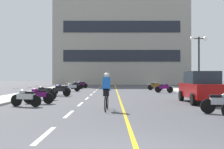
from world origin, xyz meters
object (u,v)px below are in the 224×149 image
street_lamp_mid (200,51)px  motorcycle_10 (157,86)px  parked_car_near (203,87)px  motorcycle_11 (78,85)px  motorcycle_4 (40,95)px  motorcycle_6 (61,90)px  motorcycle_3 (27,97)px  motorcycle_2 (223,102)px  motorcycle_5 (45,93)px  motorcycle_7 (62,89)px  motorcycle_12 (82,85)px  motorcycle_8 (165,88)px  motorcycle_13 (83,84)px  cyclist_rider (108,91)px  motorcycle_9 (73,87)px

street_lamp_mid → motorcycle_10: (-2.43, 7.71, -3.17)m
parked_car_near → motorcycle_11: bearing=117.8°
street_lamp_mid → parked_car_near: 8.01m
motorcycle_4 → motorcycle_6: 5.89m
motorcycle_3 → motorcycle_6: (0.34, 7.33, 0.00)m
motorcycle_6 → motorcycle_11: size_ratio=0.98×
motorcycle_2 → motorcycle_11: bearing=111.4°
parked_car_near → motorcycle_6: 10.65m
street_lamp_mid → motorcycle_6: bearing=-170.9°
motorcycle_5 → motorcycle_7: (0.18, 5.00, 0.00)m
motorcycle_7 → motorcycle_12: 13.06m
motorcycle_8 → motorcycle_5: bearing=-139.7°
motorcycle_5 → motorcycle_10: same height
motorcycle_13 → cyclist_rider: bearing=-81.2°
street_lamp_mid → motorcycle_10: 8.69m
motorcycle_3 → motorcycle_9: bearing=89.0°
motorcycle_4 → motorcycle_2: bearing=-25.7°
motorcycle_6 → motorcycle_5: bearing=-97.3°
motorcycle_2 → motorcycle_4: same height
parked_car_near → motorcycle_3: (-9.51, -1.92, -0.44)m
motorcycle_6 → motorcycle_13: (-0.20, 16.71, 0.00)m
cyclist_rider → motorcycle_9: bearing=103.9°
motorcycle_11 → motorcycle_13: size_ratio=1.01×
motorcycle_3 → motorcycle_6: bearing=87.3°
motorcycle_11 → motorcycle_2: bearing=-68.6°
parked_car_near → motorcycle_9: parked_car_near is taller
motorcycle_2 → cyclist_rider: 4.90m
motorcycle_12 → motorcycle_10: bearing=-30.3°
motorcycle_7 → cyclist_rider: (4.01, -10.53, 0.41)m
motorcycle_10 → motorcycle_4: bearing=-120.2°
street_lamp_mid → motorcycle_4: size_ratio=2.80×
motorcycle_4 → parked_car_near: bearing=3.0°
parked_car_near → motorcycle_13: parked_car_near is taller
motorcycle_13 → cyclist_rider: (3.97, -25.54, 0.41)m
motorcycle_8 → motorcycle_9: (-9.01, 2.17, 0.00)m
parked_car_near → motorcycle_4: bearing=-177.0°
motorcycle_9 → motorcycle_11: 5.80m
motorcycle_4 → cyclist_rider: bearing=-37.4°
street_lamp_mid → motorcycle_6: 11.88m
motorcycle_2 → motorcycle_11: (-8.85, 22.62, 0.00)m
motorcycle_9 → motorcycle_10: size_ratio=0.96×
motorcycle_9 → parked_car_near: bearing=-52.8°
motorcycle_10 → motorcycle_9: bearing=-163.1°
motorcycle_4 → motorcycle_6: (0.08, 5.89, 0.00)m
motorcycle_12 → motorcycle_13: (-0.14, 1.96, 0.00)m
parked_car_near → motorcycle_7: bearing=143.0°
motorcycle_5 → motorcycle_6: size_ratio=1.02×
parked_car_near → motorcycle_3: bearing=-168.6°
motorcycle_12 → motorcycle_5: bearing=-91.2°
motorcycle_8 → motorcycle_13: (-9.12, 12.07, 0.00)m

